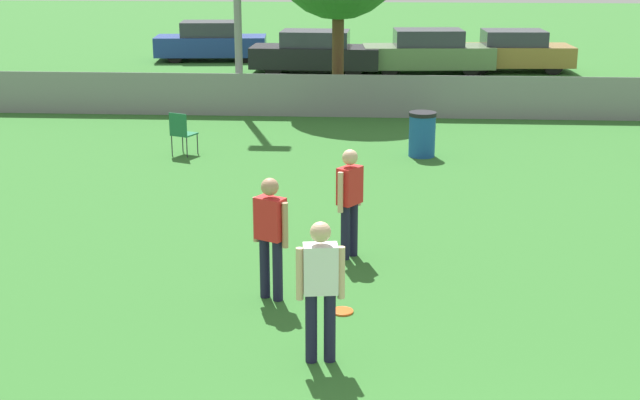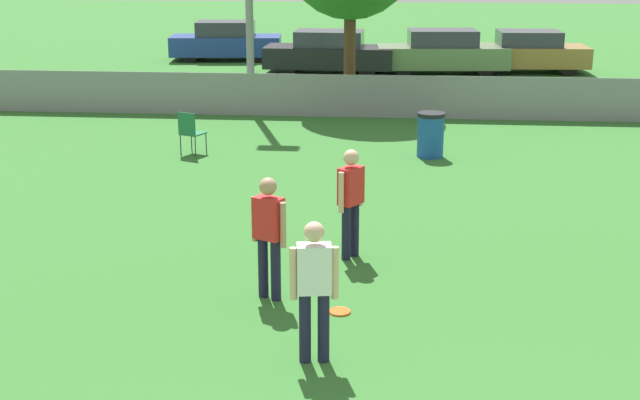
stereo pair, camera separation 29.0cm
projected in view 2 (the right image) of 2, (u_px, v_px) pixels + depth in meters
The scene contains 11 objects.
fence_backline at pixel (435, 97), 22.64m from camera, with size 26.93×0.07×1.21m.
player_thrower_red at pixel (351, 196), 12.68m from camera, with size 0.39×0.45×1.61m.
player_receiver_white at pixel (314, 283), 9.52m from camera, with size 0.52×0.27×1.61m.
player_defender_red at pixel (269, 230), 11.23m from camera, with size 0.47×0.37×1.61m.
frisbee_disc at pixel (340, 311), 11.04m from camera, with size 0.27×0.27×0.03m.
folding_chair_sideline at pixel (190, 130), 18.88m from camera, with size 0.57×0.57×0.93m.
trash_bin at pixel (431, 135), 18.72m from camera, with size 0.58×0.58×0.95m.
parked_car_blue at pixel (226, 42), 33.37m from camera, with size 4.22×2.02×1.45m.
parked_car_dark at pixel (329, 53), 30.17m from camera, with size 4.39×1.82×1.44m.
parked_car_olive at pixel (442, 52), 30.14m from camera, with size 4.50×2.01×1.47m.
parked_car_tan at pixel (528, 52), 30.38m from camera, with size 4.06×1.95×1.41m.
Camera 2 is at (-0.88, -4.62, 4.48)m, focal length 50.00 mm.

